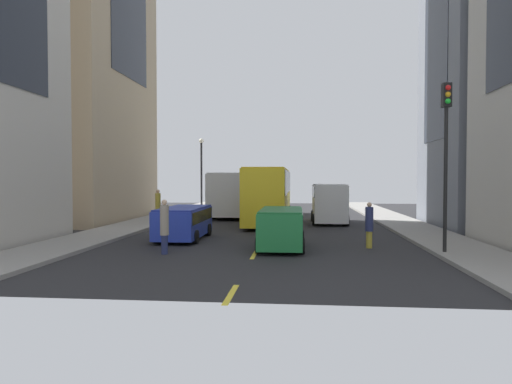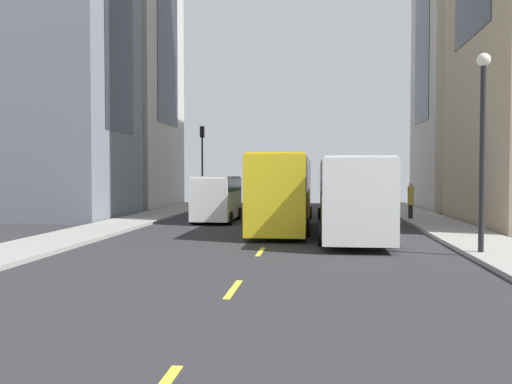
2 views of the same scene
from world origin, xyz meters
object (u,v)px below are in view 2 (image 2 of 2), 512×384
delivery_van_white (217,195)px  pedestrian_crossing_near (336,194)px  streetcar_yellow (285,185)px  car_green_0 (279,196)px  pedestrian_walking_far (231,196)px  pedestrian_waiting_curb (411,199)px  city_bus_white (350,190)px  car_blue_1 (344,199)px  traffic_light_near_corner (202,151)px

delivery_van_white → pedestrian_crossing_near: delivery_van_white is taller
streetcar_yellow → delivery_van_white: size_ratio=2.88×
delivery_van_white → car_green_0: bearing=-103.6°
delivery_van_white → pedestrian_walking_far: 10.71m
car_green_0 → pedestrian_waiting_curb: 12.53m
pedestrian_walking_far → pedestrian_waiting_curb: (-12.00, 8.87, 0.24)m
city_bus_white → streetcar_yellow: streetcar_yellow is taller
car_blue_1 → traffic_light_near_corner: bearing=-18.3°
delivery_van_white → car_blue_1: bearing=-131.1°
car_green_0 → car_blue_1: bearing=152.4°
pedestrian_walking_far → pedestrian_waiting_curb: 14.93m
pedestrian_crossing_near → traffic_light_near_corner: 11.30m
car_green_0 → traffic_light_near_corner: bearing=-10.5°
pedestrian_crossing_near → pedestrian_waiting_curb: size_ratio=1.02×
city_bus_white → traffic_light_near_corner: (10.66, -18.30, 2.55)m
car_blue_1 → car_green_0: bearing=-27.6°
streetcar_yellow → delivery_van_white: bearing=-23.0°
pedestrian_waiting_curb → pedestrian_crossing_near: bearing=-64.2°
pedestrian_crossing_near → delivery_van_white: bearing=109.4°
streetcar_yellow → traffic_light_near_corner: 16.10m
city_bus_white → pedestrian_crossing_near: (-0.09, -18.96, -0.88)m
delivery_van_white → pedestrian_walking_far: (0.99, -10.65, -0.49)m
car_green_0 → car_blue_1: car_green_0 is taller
delivery_van_white → car_green_0: 11.50m
pedestrian_waiting_curb → streetcar_yellow: bearing=33.1°
city_bus_white → pedestrian_walking_far: 18.52m
city_bus_white → streetcar_yellow: (3.11, -4.29, 0.12)m
pedestrian_waiting_curb → traffic_light_near_corner: bearing=-29.0°
car_blue_1 → pedestrian_waiting_curb: 7.70m
delivery_van_white → traffic_light_near_corner: 13.18m
pedestrian_waiting_curb → city_bus_white: bearing=70.0°
car_green_0 → pedestrian_waiting_curb: bearing=131.5°
city_bus_white → car_green_0: bearing=-75.7°
delivery_van_white → pedestrian_waiting_curb: (-11.01, -1.78, -0.25)m
delivery_van_white → car_blue_1: delivery_van_white is taller
streetcar_yellow → city_bus_white: bearing=126.0°
streetcar_yellow → car_green_0: (1.27, -12.85, -1.14)m
streetcar_yellow → car_green_0: 12.97m
car_green_0 → traffic_light_near_corner: 7.31m
car_green_0 → pedestrian_waiting_curb: (-8.30, 9.38, 0.28)m
streetcar_yellow → pedestrian_walking_far: 13.35m
city_bus_white → pedestrian_walking_far: bearing=-64.1°
pedestrian_crossing_near → traffic_light_near_corner: size_ratio=0.33×
city_bus_white → car_green_0: (4.38, -17.14, -1.02)m
car_green_0 → pedestrian_waiting_curb: pedestrian_waiting_curb is taller
car_blue_1 → pedestrian_crossing_near: bearing=-85.4°
car_blue_1 → traffic_light_near_corner: size_ratio=0.73×
streetcar_yellow → car_blue_1: size_ratio=3.13×
streetcar_yellow → pedestrian_waiting_curb: size_ratio=7.04×
delivery_van_white → traffic_light_near_corner: bearing=-73.9°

